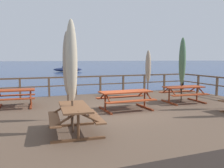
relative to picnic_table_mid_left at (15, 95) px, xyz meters
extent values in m
plane|color=navy|center=(3.92, -2.17, -1.19)|extent=(600.00, 600.00, 0.00)
cube|color=brown|center=(3.92, -2.17, -0.87)|extent=(13.69, 9.40, 0.64)
cube|color=brown|center=(3.92, 2.38, 0.50)|extent=(13.39, 0.09, 0.08)
cube|color=brown|center=(3.92, 2.38, 0.03)|extent=(13.39, 0.07, 0.06)
cube|color=brown|center=(0.20, 2.38, -0.02)|extent=(0.10, 0.10, 1.05)
cube|color=brown|center=(1.69, 2.38, -0.02)|extent=(0.10, 0.10, 1.05)
cube|color=brown|center=(3.18, 2.38, -0.02)|extent=(0.10, 0.10, 1.05)
cube|color=brown|center=(4.66, 2.38, -0.02)|extent=(0.10, 0.10, 1.05)
cube|color=brown|center=(6.15, 2.38, -0.02)|extent=(0.10, 0.10, 1.05)
cube|color=brown|center=(7.64, 2.38, -0.02)|extent=(0.10, 0.10, 1.05)
cube|color=brown|center=(9.13, 2.38, -0.02)|extent=(0.10, 0.10, 1.05)
cube|color=brown|center=(10.61, 2.38, -0.02)|extent=(0.10, 0.10, 1.05)
cube|color=brown|center=(10.61, -0.65, -0.02)|extent=(0.10, 0.10, 1.05)
cube|color=brown|center=(10.61, 0.87, -0.02)|extent=(0.10, 0.10, 1.05)
cube|color=brown|center=(10.61, 2.38, -0.02)|extent=(0.10, 0.10, 1.05)
cube|color=#993819|center=(0.00, 0.00, 0.19)|extent=(1.68, 0.86, 0.05)
cube|color=#993819|center=(-0.03, -0.56, -0.11)|extent=(1.66, 0.38, 0.04)
cube|color=#993819|center=(0.03, 0.56, -0.11)|extent=(1.66, 0.38, 0.04)
cube|color=maroon|center=(0.64, -0.04, -0.52)|extent=(0.16, 1.40, 0.06)
cylinder|color=maroon|center=(0.64, -0.04, -0.18)|extent=(0.07, 0.07, 0.74)
cylinder|color=maroon|center=(0.62, -0.32, 0.04)|extent=(0.09, 0.63, 0.37)
cylinder|color=maroon|center=(0.66, 0.24, 0.04)|extent=(0.09, 0.63, 0.37)
cube|color=#993819|center=(4.25, -2.15, 0.19)|extent=(2.15, 0.78, 0.05)
cube|color=#993819|center=(4.26, -2.71, -0.11)|extent=(2.14, 0.30, 0.04)
cube|color=#993819|center=(4.25, -1.59, -0.11)|extent=(2.14, 0.30, 0.04)
cube|color=maroon|center=(3.36, -2.16, -0.52)|extent=(0.09, 1.40, 0.06)
cylinder|color=maroon|center=(3.36, -2.16, -0.18)|extent=(0.07, 0.07, 0.74)
cylinder|color=maroon|center=(3.36, -2.44, 0.04)|extent=(0.06, 0.63, 0.37)
cylinder|color=maroon|center=(3.36, -1.88, 0.04)|extent=(0.06, 0.63, 0.37)
cube|color=maroon|center=(5.14, -2.14, -0.52)|extent=(0.09, 1.40, 0.06)
cylinder|color=maroon|center=(5.14, -2.14, -0.18)|extent=(0.07, 0.07, 0.74)
cylinder|color=maroon|center=(5.15, -2.42, 0.04)|extent=(0.06, 0.63, 0.37)
cylinder|color=maroon|center=(5.14, -1.86, 0.04)|extent=(0.06, 0.63, 0.37)
cube|color=#993819|center=(7.51, -1.66, 0.19)|extent=(1.95, 0.89, 0.05)
cube|color=#993819|center=(7.47, -2.22, -0.11)|extent=(1.91, 0.42, 0.04)
cube|color=#993819|center=(7.55, -1.11, -0.11)|extent=(1.91, 0.42, 0.04)
cube|color=maroon|center=(6.75, -1.61, -0.52)|extent=(0.18, 1.40, 0.06)
cylinder|color=maroon|center=(6.75, -1.61, -0.18)|extent=(0.07, 0.07, 0.74)
cylinder|color=maroon|center=(6.73, -1.89, 0.04)|extent=(0.10, 0.63, 0.37)
cylinder|color=maroon|center=(6.77, -1.33, 0.04)|extent=(0.10, 0.63, 0.37)
cube|color=maroon|center=(8.28, -1.72, -0.52)|extent=(0.18, 1.40, 0.06)
cylinder|color=maroon|center=(8.28, -1.72, -0.18)|extent=(0.07, 0.07, 0.74)
cylinder|color=maroon|center=(8.26, -2.00, 0.04)|extent=(0.10, 0.63, 0.37)
cylinder|color=maroon|center=(8.30, -1.44, 0.04)|extent=(0.10, 0.63, 0.37)
cube|color=brown|center=(1.65, -4.43, 0.19)|extent=(0.91, 1.82, 0.05)
cube|color=brown|center=(2.21, -4.48, -0.11)|extent=(0.43, 1.78, 0.04)
cube|color=brown|center=(1.09, -4.38, -0.11)|extent=(0.43, 1.78, 0.04)
cube|color=brown|center=(1.59, -5.13, -0.52)|extent=(1.40, 0.20, 0.06)
cylinder|color=brown|center=(1.59, -5.13, -0.18)|extent=(0.07, 0.07, 0.74)
cylinder|color=brown|center=(1.87, -5.15, 0.04)|extent=(0.63, 0.11, 0.37)
cylinder|color=brown|center=(1.31, -5.11, 0.04)|extent=(0.63, 0.11, 0.37)
cube|color=brown|center=(1.71, -3.73, -0.52)|extent=(1.40, 0.20, 0.06)
cylinder|color=brown|center=(1.71, -3.73, -0.18)|extent=(0.07, 0.07, 0.74)
cylinder|color=brown|center=(1.99, -3.75, 0.04)|extent=(0.63, 0.11, 0.37)
cylinder|color=brown|center=(1.43, -3.71, 0.04)|extent=(0.63, 0.11, 0.37)
cylinder|color=#4C3828|center=(7.06, 0.93, 0.67)|extent=(0.06, 0.06, 2.44)
ellipsoid|color=tan|center=(7.06, 0.93, 1.10)|extent=(0.32, 0.32, 1.85)
cylinder|color=#685B4C|center=(7.06, 0.93, 0.96)|extent=(0.21, 0.21, 0.05)
cone|color=#4C3828|center=(7.06, 0.93, 1.96)|extent=(0.10, 0.10, 0.14)
cylinder|color=#4C3828|center=(7.44, -1.60, 0.91)|extent=(0.06, 0.06, 2.92)
ellipsoid|color=#4C704C|center=(7.44, -1.60, 1.43)|extent=(0.32, 0.32, 2.22)
cylinder|color=#2D432D|center=(7.44, -1.60, 1.26)|extent=(0.21, 0.21, 0.05)
cone|color=#4C3828|center=(7.44, -1.60, 2.44)|extent=(0.10, 0.10, 0.14)
cylinder|color=#4C3828|center=(1.60, -4.37, 0.95)|extent=(0.06, 0.06, 2.99)
ellipsoid|color=#CCB793|center=(1.60, -4.37, 1.48)|extent=(0.32, 0.32, 2.27)
cylinder|color=#7A6E58|center=(1.60, -4.37, 1.30)|extent=(0.21, 0.21, 0.05)
cone|color=#4C3828|center=(1.60, -4.37, 2.51)|extent=(0.10, 0.10, 0.14)
cylinder|color=#4C3828|center=(1.76, -2.91, 0.87)|extent=(0.06, 0.06, 2.85)
ellipsoid|color=tan|center=(1.76, -2.91, 1.38)|extent=(0.32, 0.32, 2.16)
cylinder|color=#685B4C|center=(1.76, -2.91, 1.22)|extent=(0.21, 0.21, 0.05)
cone|color=#4C3828|center=(1.76, -2.91, 2.37)|extent=(0.10, 0.10, 0.14)
cylinder|color=black|center=(10.06, 1.83, 1.05)|extent=(0.09, 0.09, 3.20)
cylinder|color=black|center=(9.91, 1.61, 2.57)|extent=(0.36, 0.49, 0.06)
cube|color=black|center=(9.75, 1.38, 2.37)|extent=(0.20, 0.20, 0.28)
sphere|color=#F4E08C|center=(9.75, 1.38, 2.37)|extent=(0.14, 0.14, 0.14)
ellipsoid|color=navy|center=(9.67, 39.80, -0.74)|extent=(6.16, 2.41, 0.90)
cube|color=#202949|center=(9.37, 39.84, -0.24)|extent=(1.92, 1.31, 0.36)
cylinder|color=silver|center=(9.97, 39.77, 3.03)|extent=(0.10, 0.10, 7.00)
camera|label=1|loc=(0.30, -10.83, 1.53)|focal=37.71mm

